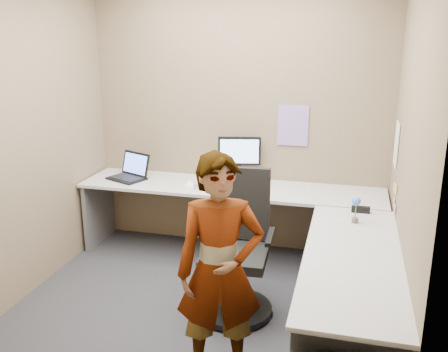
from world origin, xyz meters
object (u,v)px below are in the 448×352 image
(monitor, at_px, (239,153))
(desk, at_px, (263,226))
(person, at_px, (220,271))
(office_chair, at_px, (236,257))

(monitor, bearing_deg, desk, -75.01)
(desk, height_order, person, person)
(monitor, xyz_separation_m, person, (0.33, -1.97, -0.27))
(office_chair, bearing_deg, monitor, 98.69)
(desk, xyz_separation_m, person, (-0.06, -1.19, 0.16))
(monitor, xyz_separation_m, office_chair, (0.25, -1.17, -0.55))
(desk, relative_size, person, 1.98)
(monitor, height_order, person, person)
(desk, height_order, monitor, monitor)
(desk, xyz_separation_m, office_chair, (-0.14, -0.39, -0.12))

